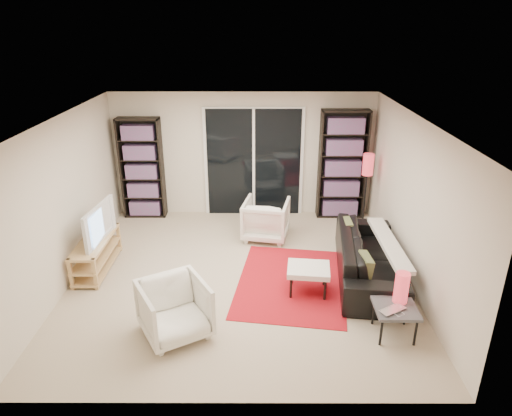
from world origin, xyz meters
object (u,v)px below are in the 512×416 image
object	(u,v)px
side_table	(395,310)
bookshelf_right	(342,165)
tv_stand	(97,253)
ottoman	(308,270)
bookshelf_left	(142,169)
floor_lamp	(367,172)
sofa	(369,257)
armchair_back	(266,219)
armchair_front	(175,309)

from	to	relation	value
side_table	bookshelf_right	bearing A→B (deg)	90.84
tv_stand	ottoman	distance (m)	3.29
ottoman	side_table	bearing A→B (deg)	-45.02
bookshelf_left	ottoman	size ratio (longest dim) A/B	3.05
bookshelf_left	bookshelf_right	distance (m)	3.85
bookshelf_right	floor_lamp	bearing A→B (deg)	-58.74
ottoman	floor_lamp	size ratio (longest dim) A/B	0.45
tv_stand	sofa	distance (m)	4.19
bookshelf_right	floor_lamp	xyz separation A→B (m)	(0.35, -0.57, 0.04)
tv_stand	ottoman	world-z (taller)	tv_stand
armchair_back	side_table	distance (m)	3.13
bookshelf_right	sofa	distance (m)	2.44
armchair_front	ottoman	bearing A→B (deg)	-0.99
sofa	floor_lamp	distance (m)	1.94
bookshelf_right	sofa	xyz separation A→B (m)	(0.05, -2.33, -0.72)
sofa	side_table	distance (m)	1.39
ottoman	bookshelf_right	bearing A→B (deg)	71.85
tv_stand	side_table	bearing A→B (deg)	-21.07
tv_stand	floor_lamp	size ratio (longest dim) A/B	0.90
bookshelf_right	armchair_back	size ratio (longest dim) A/B	2.68
floor_lamp	bookshelf_right	bearing A→B (deg)	121.26
armchair_back	floor_lamp	world-z (taller)	floor_lamp
side_table	floor_lamp	size ratio (longest dim) A/B	0.36
side_table	bookshelf_left	bearing A→B (deg)	136.37
armchair_front	floor_lamp	bearing A→B (deg)	16.66
bookshelf_left	bookshelf_right	size ratio (longest dim) A/B	0.93
sofa	armchair_front	size ratio (longest dim) A/B	2.90
armchair_back	armchair_front	size ratio (longest dim) A/B	1.00
bookshelf_left	floor_lamp	xyz separation A→B (m)	(4.20, -0.57, 0.12)
sofa	ottoman	distance (m)	1.05
bookshelf_right	tv_stand	world-z (taller)	bookshelf_right
bookshelf_left	sofa	world-z (taller)	bookshelf_left
bookshelf_right	side_table	bearing A→B (deg)	-89.16
ottoman	floor_lamp	world-z (taller)	floor_lamp
armchair_front	tv_stand	bearing A→B (deg)	103.00
bookshelf_right	ottoman	world-z (taller)	bookshelf_right
tv_stand	sofa	bearing A→B (deg)	-3.04
bookshelf_left	side_table	bearing A→B (deg)	-43.63
bookshelf_right	side_table	distance (m)	3.79
bookshelf_right	armchair_back	xyz separation A→B (m)	(-1.48, -1.00, -0.69)
bookshelf_left	bookshelf_right	bearing A→B (deg)	-0.00
ottoman	armchair_back	bearing A→B (deg)	107.93
tv_stand	armchair_front	xyz separation A→B (m)	(1.49, -1.61, 0.09)
tv_stand	armchair_back	xyz separation A→B (m)	(2.66, 1.11, 0.09)
armchair_back	bookshelf_right	bearing A→B (deg)	-134.82
armchair_back	side_table	world-z (taller)	armchair_back
bookshelf_left	sofa	xyz separation A→B (m)	(3.90, -2.33, -0.64)
sofa	bookshelf_right	bearing A→B (deg)	8.22
bookshelf_right	floor_lamp	world-z (taller)	bookshelf_right
tv_stand	armchair_back	bearing A→B (deg)	22.74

